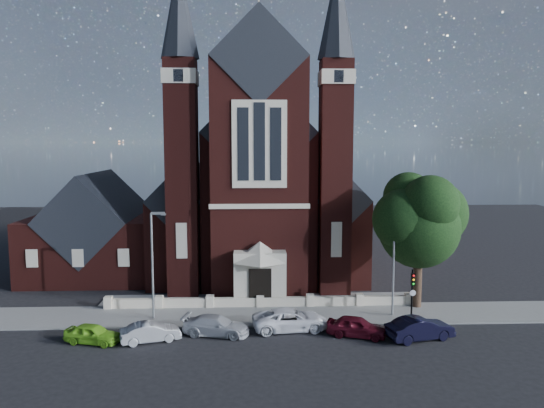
{
  "coord_description": "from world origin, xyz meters",
  "views": [
    {
      "loc": [
        -0.69,
        -34.6,
        13.14
      ],
      "look_at": [
        1.17,
        12.0,
        7.71
      ],
      "focal_mm": 35.0,
      "sensor_mm": 36.0,
      "label": 1
    }
  ],
  "objects_px": {
    "street_tree": "(422,222)",
    "car_lime_van": "(93,334)",
    "traffic_signal": "(412,289)",
    "street_lamp_right": "(395,257)",
    "street_lamp_left": "(153,259)",
    "car_silver_b": "(216,326)",
    "car_white_suv": "(290,320)",
    "car_silver_a": "(150,332)",
    "church": "(257,188)",
    "car_dark_red": "(357,327)",
    "car_navy": "(420,329)",
    "parish_hall": "(97,235)"
  },
  "relations": [
    {
      "from": "street_tree",
      "to": "car_lime_van",
      "type": "relative_size",
      "value": 2.87
    },
    {
      "from": "traffic_signal",
      "to": "street_lamp_right",
      "type": "bearing_deg",
      "value": 120.01
    },
    {
      "from": "street_lamp_left",
      "to": "car_silver_b",
      "type": "relative_size",
      "value": 1.76
    },
    {
      "from": "car_lime_van",
      "to": "traffic_signal",
      "type": "bearing_deg",
      "value": -66.64
    },
    {
      "from": "car_white_suv",
      "to": "car_silver_a",
      "type": "bearing_deg",
      "value": 94.46
    },
    {
      "from": "church",
      "to": "traffic_signal",
      "type": "bearing_deg",
      "value": -61.8
    },
    {
      "from": "street_lamp_left",
      "to": "car_white_suv",
      "type": "xyz_separation_m",
      "value": [
        9.94,
        -2.62,
        -3.86
      ]
    },
    {
      "from": "street_lamp_left",
      "to": "car_dark_red",
      "type": "height_order",
      "value": "street_lamp_left"
    },
    {
      "from": "car_dark_red",
      "to": "traffic_signal",
      "type": "bearing_deg",
      "value": -42.58
    },
    {
      "from": "street_lamp_left",
      "to": "car_navy",
      "type": "height_order",
      "value": "street_lamp_left"
    },
    {
      "from": "car_lime_van",
      "to": "car_white_suv",
      "type": "bearing_deg",
      "value": -65.92
    },
    {
      "from": "car_lime_van",
      "to": "car_silver_a",
      "type": "bearing_deg",
      "value": -72.77
    },
    {
      "from": "car_silver_b",
      "to": "car_dark_red",
      "type": "height_order",
      "value": "car_dark_red"
    },
    {
      "from": "street_tree",
      "to": "traffic_signal",
      "type": "xyz_separation_m",
      "value": [
        -1.6,
        -3.28,
        -4.38
      ]
    },
    {
      "from": "car_lime_van",
      "to": "car_navy",
      "type": "height_order",
      "value": "car_navy"
    },
    {
      "from": "church",
      "to": "car_white_suv",
      "type": "distance_m",
      "value": 22.9
    },
    {
      "from": "street_lamp_left",
      "to": "car_white_suv",
      "type": "distance_m",
      "value": 10.98
    },
    {
      "from": "car_lime_van",
      "to": "car_white_suv",
      "type": "relative_size",
      "value": 0.7
    },
    {
      "from": "street_lamp_left",
      "to": "street_lamp_right",
      "type": "xyz_separation_m",
      "value": [
        18.0,
        0.0,
        0.0
      ]
    },
    {
      "from": "street_lamp_left",
      "to": "car_silver_a",
      "type": "height_order",
      "value": "street_lamp_left"
    },
    {
      "from": "church",
      "to": "car_navy",
      "type": "distance_m",
      "value": 27.04
    },
    {
      "from": "car_lime_van",
      "to": "car_silver_b",
      "type": "distance_m",
      "value": 8.1
    },
    {
      "from": "car_silver_a",
      "to": "car_dark_red",
      "type": "height_order",
      "value": "car_dark_red"
    },
    {
      "from": "parish_hall",
      "to": "car_white_suv",
      "type": "height_order",
      "value": "parish_hall"
    },
    {
      "from": "traffic_signal",
      "to": "car_lime_van",
      "type": "xyz_separation_m",
      "value": [
        -22.15,
        -3.0,
        -1.95
      ]
    },
    {
      "from": "street_tree",
      "to": "car_lime_van",
      "type": "bearing_deg",
      "value": -165.19
    },
    {
      "from": "church",
      "to": "car_silver_b",
      "type": "xyz_separation_m",
      "value": [
        -3.13,
        -22.37,
        -7.52
      ]
    },
    {
      "from": "parish_hall",
      "to": "street_lamp_right",
      "type": "distance_m",
      "value": 29.62
    },
    {
      "from": "street_lamp_left",
      "to": "car_navy",
      "type": "bearing_deg",
      "value": -14.6
    },
    {
      "from": "parish_hall",
      "to": "street_lamp_left",
      "type": "height_order",
      "value": "parish_hall"
    },
    {
      "from": "parish_hall",
      "to": "street_lamp_right",
      "type": "xyz_separation_m",
      "value": [
        26.09,
        -14.0,
        0.59
      ]
    },
    {
      "from": "street_tree",
      "to": "street_lamp_right",
      "type": "bearing_deg",
      "value": -145.74
    },
    {
      "from": "parish_hall",
      "to": "street_lamp_left",
      "type": "distance_m",
      "value": 16.18
    },
    {
      "from": "street_tree",
      "to": "street_lamp_right",
      "type": "height_order",
      "value": "street_tree"
    },
    {
      "from": "car_lime_van",
      "to": "car_navy",
      "type": "bearing_deg",
      "value": -74.97
    },
    {
      "from": "street_tree",
      "to": "street_lamp_right",
      "type": "distance_m",
      "value": 3.84
    },
    {
      "from": "parish_hall",
      "to": "street_lamp_right",
      "type": "bearing_deg",
      "value": -28.22
    },
    {
      "from": "church",
      "to": "car_white_suv",
      "type": "bearing_deg",
      "value": -84.61
    },
    {
      "from": "car_navy",
      "to": "parish_hall",
      "type": "bearing_deg",
      "value": 38.95
    },
    {
      "from": "street_lamp_right",
      "to": "traffic_signal",
      "type": "xyz_separation_m",
      "value": [
        0.91,
        -1.57,
        -2.02
      ]
    },
    {
      "from": "car_silver_b",
      "to": "car_navy",
      "type": "relative_size",
      "value": 0.99
    },
    {
      "from": "parish_hall",
      "to": "car_silver_b",
      "type": "xyz_separation_m",
      "value": [
        12.87,
        -17.43,
        -3.34
      ]
    },
    {
      "from": "street_lamp_right",
      "to": "car_navy",
      "type": "distance_m",
      "value": 6.17
    },
    {
      "from": "car_navy",
      "to": "car_silver_b",
      "type": "bearing_deg",
      "value": 68.49
    },
    {
      "from": "church",
      "to": "car_silver_a",
      "type": "distance_m",
      "value": 25.68
    },
    {
      "from": "parish_hall",
      "to": "car_white_suv",
      "type": "xyz_separation_m",
      "value": [
        18.03,
        -16.62,
        -3.27
      ]
    },
    {
      "from": "church",
      "to": "street_lamp_left",
      "type": "distance_m",
      "value": 20.84
    },
    {
      "from": "car_silver_a",
      "to": "car_white_suv",
      "type": "xyz_separation_m",
      "value": [
        9.43,
        1.85,
        0.09
      ]
    },
    {
      "from": "car_white_suv",
      "to": "car_dark_red",
      "type": "xyz_separation_m",
      "value": [
        4.43,
        -1.45,
        -0.04
      ]
    },
    {
      "from": "church",
      "to": "traffic_signal",
      "type": "height_order",
      "value": "church"
    }
  ]
}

